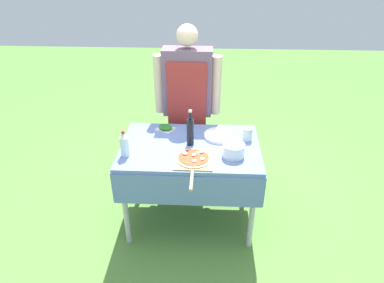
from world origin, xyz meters
The scene contains 10 objects.
ground_plane centered at (0.00, 0.00, 0.00)m, with size 12.00×12.00×0.00m, color #517F38.
prep_table centered at (0.00, 0.00, 0.71)m, with size 1.19×0.79×0.81m.
person_cook centered at (-0.05, 0.57, 1.00)m, with size 0.63×0.21×1.69m.
pizza_on_peel centered at (0.04, -0.24, 0.82)m, with size 0.31×0.54×0.05m.
oil_bottle centered at (0.00, 0.02, 0.94)m, with size 0.06×0.06×0.32m.
water_bottle centered at (-0.51, -0.18, 0.92)m, with size 0.07×0.07×0.22m.
herb_container centered at (-0.24, 0.28, 0.83)m, with size 0.20×0.18×0.04m.
mixing_tub centered at (0.35, -0.14, 0.86)m, with size 0.18×0.18×0.11m, color silver.
plate_stack centered at (0.24, 0.16, 0.83)m, with size 0.27×0.27×0.03m.
sauce_jar centered at (0.49, 0.12, 0.86)m, with size 0.08×0.08×0.11m.
Camera 1 is at (0.13, -2.47, 2.31)m, focal length 32.00 mm.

